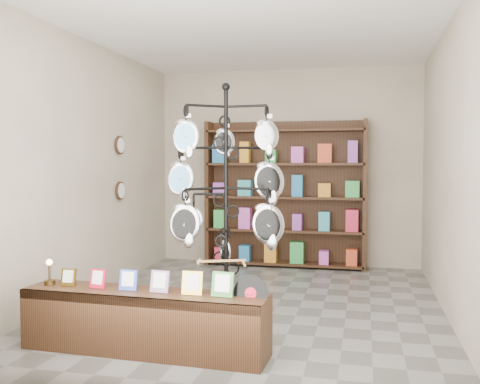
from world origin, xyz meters
name	(u,v)px	position (x,y,z in m)	size (l,w,h in m)	color
ground	(254,305)	(0.00, 0.00, 0.00)	(5.00, 5.00, 0.00)	slate
room_envelope	(254,136)	(0.00, 0.00, 1.85)	(5.00, 5.00, 5.00)	#BEB299
display_tree	(226,189)	(-0.07, -0.95, 1.32)	(1.21, 1.20, 2.29)	black
front_shelf	(144,321)	(-0.58, -1.66, 0.26)	(2.08, 0.50, 0.73)	black
back_shelving	(285,199)	(0.00, 2.30, 1.03)	(2.42, 0.36, 2.20)	black
wall_clocks	(120,168)	(-1.97, 0.80, 1.50)	(0.03, 0.24, 0.84)	black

